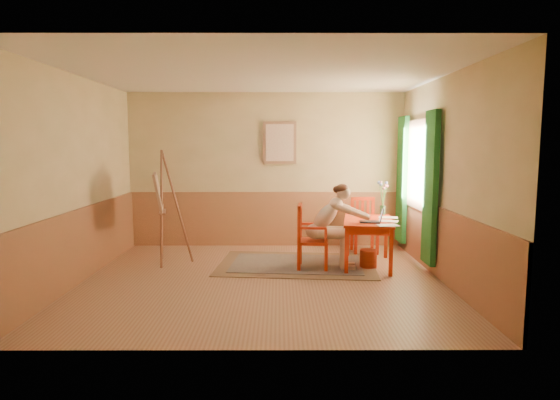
{
  "coord_description": "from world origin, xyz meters",
  "views": [
    {
      "loc": [
        0.23,
        -6.34,
        1.87
      ],
      "look_at": [
        0.25,
        0.55,
        1.05
      ],
      "focal_mm": 30.09,
      "sensor_mm": 36.0,
      "label": 1
    }
  ],
  "objects_px": {
    "chair_back": "(364,225)",
    "table": "(368,225)",
    "figure": "(331,222)",
    "easel": "(161,197)",
    "laptop": "(374,220)",
    "chair_left": "(310,237)"
  },
  "relations": [
    {
      "from": "chair_back",
      "to": "laptop",
      "type": "distance_m",
      "value": 1.25
    },
    {
      "from": "chair_back",
      "to": "table",
      "type": "bearing_deg",
      "value": -96.78
    },
    {
      "from": "chair_back",
      "to": "figure",
      "type": "distance_m",
      "value": 1.36
    },
    {
      "from": "table",
      "to": "easel",
      "type": "height_order",
      "value": "easel"
    },
    {
      "from": "laptop",
      "to": "easel",
      "type": "bearing_deg",
      "value": 172.95
    },
    {
      "from": "laptop",
      "to": "easel",
      "type": "xyz_separation_m",
      "value": [
        -3.25,
        0.4,
        0.3
      ]
    },
    {
      "from": "chair_left",
      "to": "chair_back",
      "type": "xyz_separation_m",
      "value": [
        1.02,
        1.13,
        -0.01
      ]
    },
    {
      "from": "laptop",
      "to": "figure",
      "type": "bearing_deg",
      "value": 173.76
    },
    {
      "from": "table",
      "to": "figure",
      "type": "distance_m",
      "value": 0.62
    },
    {
      "from": "chair_back",
      "to": "figure",
      "type": "xyz_separation_m",
      "value": [
        -0.7,
        -1.14,
        0.24
      ]
    },
    {
      "from": "chair_back",
      "to": "laptop",
      "type": "bearing_deg",
      "value": -93.85
    },
    {
      "from": "table",
      "to": "laptop",
      "type": "bearing_deg",
      "value": -82.9
    },
    {
      "from": "chair_back",
      "to": "figure",
      "type": "bearing_deg",
      "value": -121.45
    },
    {
      "from": "table",
      "to": "figure",
      "type": "relative_size",
      "value": 1.01
    },
    {
      "from": "table",
      "to": "figure",
      "type": "xyz_separation_m",
      "value": [
        -0.59,
        -0.19,
        0.08
      ]
    },
    {
      "from": "figure",
      "to": "easel",
      "type": "bearing_deg",
      "value": 172.76
    },
    {
      "from": "table",
      "to": "chair_left",
      "type": "xyz_separation_m",
      "value": [
        -0.91,
        -0.17,
        -0.14
      ]
    },
    {
      "from": "table",
      "to": "easel",
      "type": "relative_size",
      "value": 0.73
    },
    {
      "from": "table",
      "to": "chair_back",
      "type": "distance_m",
      "value": 0.97
    },
    {
      "from": "chair_back",
      "to": "easel",
      "type": "distance_m",
      "value": 3.47
    },
    {
      "from": "table",
      "to": "chair_left",
      "type": "distance_m",
      "value": 0.94
    },
    {
      "from": "chair_left",
      "to": "laptop",
      "type": "relative_size",
      "value": 2.54
    }
  ]
}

